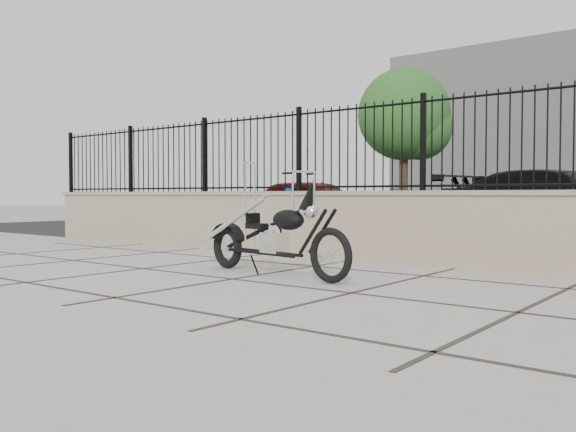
{
  "coord_description": "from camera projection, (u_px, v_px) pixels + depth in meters",
  "views": [
    {
      "loc": [
        4.48,
        -4.73,
        0.91
      ],
      "look_at": [
        0.1,
        0.83,
        0.66
      ],
      "focal_mm": 38.0,
      "sensor_mm": 36.0,
      "label": 1
    }
  ],
  "objects": [
    {
      "name": "ground_plane",
      "position": [
        232.0,
        279.0,
        6.52
      ],
      "size": [
        90.0,
        90.0,
        0.0
      ],
      "primitive_type": "plane",
      "color": "#99968E",
      "rests_on": "ground"
    },
    {
      "name": "tree_left",
      "position": [
        404.0,
        110.0,
        23.0
      ],
      "size": [
        3.47,
        3.47,
        5.85
      ],
      "rotation": [
        0.0,
        0.0,
        -0.09
      ],
      "color": "#382619",
      "rests_on": "ground_plane"
    },
    {
      "name": "iron_fence",
      "position": [
        356.0,
        148.0,
        8.43
      ],
      "size": [
        14.0,
        0.08,
        1.2
      ],
      "primitive_type": "cube",
      "color": "black",
      "rests_on": "retaining_wall"
    },
    {
      "name": "bollard_a",
      "position": [
        288.0,
        214.0,
        11.66
      ],
      "size": [
        0.16,
        0.16,
        1.06
      ],
      "primitive_type": "cylinder",
      "rotation": [
        0.0,
        0.0,
        0.34
      ],
      "color": "blue",
      "rests_on": "ground_plane"
    },
    {
      "name": "car_red",
      "position": [
        315.0,
        205.0,
        14.7
      ],
      "size": [
        3.97,
        1.88,
        1.31
      ],
      "primitive_type": "imported",
      "rotation": [
        0.0,
        0.0,
        1.66
      ],
      "color": "#4B0B0A",
      "rests_on": "parking_lot"
    },
    {
      "name": "chopper_motorcycle",
      "position": [
        272.0,
        217.0,
        6.85
      ],
      "size": [
        2.23,
        0.75,
        1.32
      ],
      "primitive_type": null,
      "rotation": [
        0.0,
        0.0,
        -0.17
      ],
      "color": "black",
      "rests_on": "ground_plane"
    },
    {
      "name": "retaining_wall",
      "position": [
        356.0,
        225.0,
        8.47
      ],
      "size": [
        14.0,
        0.36,
        0.96
      ],
      "primitive_type": "cube",
      "color": "gray",
      "rests_on": "ground_plane"
    },
    {
      "name": "car_black",
      "position": [
        562.0,
        206.0,
        11.66
      ],
      "size": [
        5.07,
        2.68,
        1.4
      ],
      "primitive_type": "imported",
      "rotation": [
        0.0,
        0.0,
        1.42
      ],
      "color": "black",
      "rests_on": "parking_lot"
    },
    {
      "name": "parking_lot",
      "position": [
        553.0,
        228.0,
        16.34
      ],
      "size": [
        30.0,
        30.0,
        0.0
      ],
      "primitive_type": "plane",
      "color": "black",
      "rests_on": "ground"
    }
  ]
}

